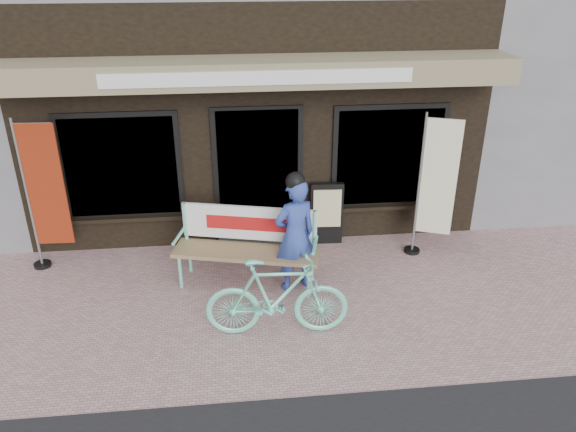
{
  "coord_description": "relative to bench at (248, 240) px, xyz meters",
  "views": [
    {
      "loc": [
        -0.4,
        -5.93,
        4.26
      ],
      "look_at": [
        0.31,
        0.7,
        1.05
      ],
      "focal_mm": 35.0,
      "sensor_mm": 36.0,
      "label": 1
    }
  ],
  "objects": [
    {
      "name": "storefront",
      "position": [
        0.23,
        4.1,
        2.36
      ],
      "size": [
        7.0,
        6.77,
        6.0
      ],
      "color": "black",
      "rests_on": "ground"
    },
    {
      "name": "nobori_cream",
      "position": [
        2.75,
        0.45,
        0.51
      ],
      "size": [
        0.65,
        0.36,
        2.2
      ],
      "rotation": [
        0.0,
        0.0,
        -0.37
      ],
      "color": "gray",
      "rests_on": "ground"
    },
    {
      "name": "bench",
      "position": [
        0.0,
        0.0,
        0.0
      ],
      "size": [
        2.05,
        0.97,
        1.08
      ],
      "rotation": [
        0.0,
        0.0,
        -0.25
      ],
      "color": "#74E4C3",
      "rests_on": "ground"
    },
    {
      "name": "menu_stand",
      "position": [
        1.27,
        0.97,
        -0.11
      ],
      "size": [
        0.51,
        0.14,
        1.01
      ],
      "rotation": [
        0.0,
        0.0,
        -0.06
      ],
      "color": "black",
      "rests_on": "ground"
    },
    {
      "name": "bicycle",
      "position": [
        0.29,
        -1.25,
        -0.12
      ],
      "size": [
        1.74,
        0.58,
        1.03
      ],
      "primitive_type": "imported",
      "rotation": [
        0.0,
        0.0,
        1.51
      ],
      "color": "#74E4C3",
      "rests_on": "ground"
    },
    {
      "name": "nobori_red",
      "position": [
        -2.79,
        0.68,
        0.53
      ],
      "size": [
        0.66,
        0.26,
        2.24
      ],
      "rotation": [
        0.0,
        0.0,
        -0.04
      ],
      "color": "gray",
      "rests_on": "ground"
    },
    {
      "name": "person",
      "position": [
        0.62,
        -0.25,
        0.2
      ],
      "size": [
        0.68,
        0.56,
        1.7
      ],
      "rotation": [
        0.0,
        0.0,
        0.34
      ],
      "color": "#2E459F",
      "rests_on": "ground"
    },
    {
      "name": "ground",
      "position": [
        0.23,
        -0.87,
        -0.63
      ],
      "size": [
        70.0,
        70.0,
        0.0
      ],
      "primitive_type": "plane",
      "color": "#BE9192",
      "rests_on": "ground"
    }
  ]
}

